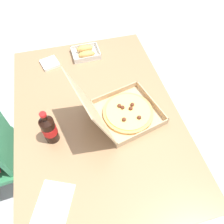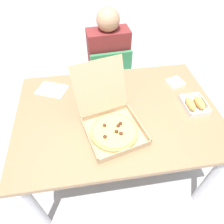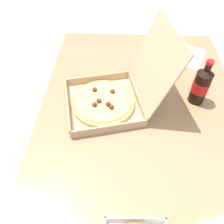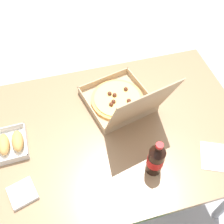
{
  "view_description": "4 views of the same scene",
  "coord_description": "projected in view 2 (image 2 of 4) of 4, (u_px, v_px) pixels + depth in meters",
  "views": [
    {
      "loc": [
        -0.73,
        0.1,
        1.77
      ],
      "look_at": [
        -0.03,
        -0.08,
        0.77
      ],
      "focal_mm": 35.11,
      "sensor_mm": 36.0,
      "label": 1
    },
    {
      "loc": [
        -0.18,
        -0.9,
        1.73
      ],
      "look_at": [
        -0.04,
        -0.04,
        0.78
      ],
      "focal_mm": 32.42,
      "sensor_mm": 36.0,
      "label": 2
    },
    {
      "loc": [
        0.66,
        -0.1,
        1.51
      ],
      "look_at": [
        0.01,
        -0.13,
        0.76
      ],
      "focal_mm": 36.3,
      "sensor_mm": 36.0,
      "label": 3
    },
    {
      "loc": [
        0.22,
        0.72,
        1.88
      ],
      "look_at": [
        0.0,
        -0.09,
        0.76
      ],
      "focal_mm": 42.72,
      "sensor_mm": 36.0,
      "label": 4
    }
  ],
  "objects": [
    {
      "name": "diner_person",
      "position": [
        107.0,
        57.0,
        1.9
      ],
      "size": [
        0.37,
        0.42,
        1.15
      ],
      "color": "#333847",
      "rests_on": "ground_plane"
    },
    {
      "name": "chair",
      "position": [
        109.0,
        78.0,
        2.01
      ],
      "size": [
        0.43,
        0.43,
        0.83
      ],
      "color": "#338451",
      "rests_on": "ground_plane"
    },
    {
      "name": "pizza_box_open",
      "position": [
        112.0,
        123.0,
        1.22
      ],
      "size": [
        0.42,
        0.5,
        0.35
      ],
      "color": "tan",
      "rests_on": "dining_table"
    },
    {
      "name": "cola_bottle",
      "position": [
        98.0,
        78.0,
        1.44
      ],
      "size": [
        0.07,
        0.07,
        0.22
      ],
      "color": "black",
      "rests_on": "dining_table"
    },
    {
      "name": "napkin_pile",
      "position": [
        175.0,
        82.0,
        1.54
      ],
      "size": [
        0.14,
        0.14,
        0.02
      ],
      "primitive_type": "cube",
      "rotation": [
        0.0,
        0.0,
        0.28
      ],
      "color": "white",
      "rests_on": "dining_table"
    },
    {
      "name": "ground_plane",
      "position": [
        116.0,
        165.0,
        1.89
      ],
      "size": [
        10.0,
        10.0,
        0.0
      ],
      "primitive_type": "plane",
      "color": "#B2B2B7"
    },
    {
      "name": "bread_side_box",
      "position": [
        195.0,
        104.0,
        1.36
      ],
      "size": [
        0.16,
        0.19,
        0.06
      ],
      "color": "white",
      "rests_on": "dining_table"
    },
    {
      "name": "dining_table",
      "position": [
        117.0,
        119.0,
        1.4
      ],
      "size": [
        1.34,
        0.92,
        0.74
      ],
      "color": "#997551",
      "rests_on": "ground_plane"
    },
    {
      "name": "paper_menu",
      "position": [
        52.0,
        90.0,
        1.5
      ],
      "size": [
        0.25,
        0.22,
        0.0
      ],
      "primitive_type": "cube",
      "rotation": [
        0.0,
        0.0,
        -0.42
      ],
      "color": "white",
      "rests_on": "dining_table"
    }
  ]
}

